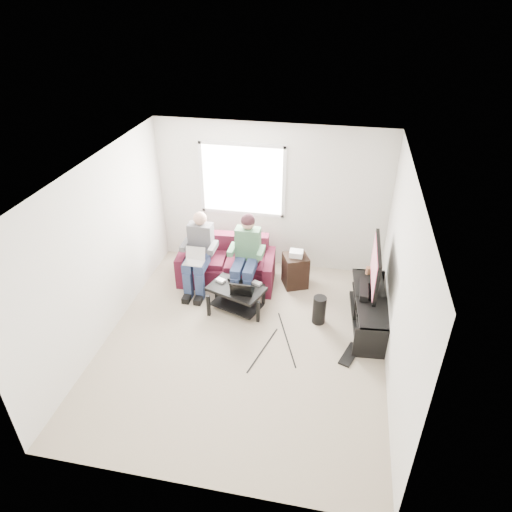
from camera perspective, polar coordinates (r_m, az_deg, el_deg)
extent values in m
plane|color=tan|center=(6.76, -1.53, -10.75)|extent=(4.50, 4.50, 0.00)
plane|color=white|center=(5.37, -1.92, 10.27)|extent=(4.50, 4.50, 0.00)
plane|color=silver|center=(7.91, 1.89, 7.25)|extent=(4.50, 0.00, 4.50)
plane|color=silver|center=(4.33, -8.56, -17.52)|extent=(4.50, 0.00, 4.50)
plane|color=silver|center=(6.65, -18.77, 0.44)|extent=(0.00, 4.50, 4.50)
plane|color=silver|center=(5.92, 17.59, -3.43)|extent=(0.00, 4.50, 4.50)
cube|color=white|center=(7.88, -1.72, 9.50)|extent=(1.40, 0.01, 1.20)
cube|color=silver|center=(7.87, -1.73, 9.47)|extent=(1.48, 0.04, 1.28)
cube|color=#471120|center=(7.92, -3.69, -1.93)|extent=(1.39, 0.82, 0.38)
cube|color=#471120|center=(7.97, -3.23, 1.60)|extent=(1.35, 0.31, 0.39)
cube|color=#471120|center=(8.08, -8.84, -0.86)|extent=(0.21, 0.83, 0.55)
cube|color=#471120|center=(7.74, 1.64, -2.01)|extent=(0.21, 0.83, 0.55)
cube|color=#471120|center=(7.86, -6.17, -0.27)|extent=(0.68, 0.65, 0.10)
cube|color=#471120|center=(7.71, -1.36, -0.78)|extent=(0.68, 0.65, 0.10)
cube|color=navy|center=(7.54, -8.21, -0.83)|extent=(0.16, 0.45, 0.14)
cube|color=navy|center=(7.48, -6.76, -0.99)|extent=(0.16, 0.45, 0.14)
cube|color=navy|center=(7.57, -8.47, -3.56)|extent=(0.13, 0.13, 0.48)
cube|color=navy|center=(7.51, -7.03, -3.74)|extent=(0.13, 0.13, 0.48)
cube|color=#55555A|center=(7.63, -6.90, 2.14)|extent=(0.40, 0.22, 0.55)
sphere|color=tan|center=(7.48, -7.03, 4.69)|extent=(0.22, 0.22, 0.22)
cube|color=navy|center=(7.34, -2.28, -1.49)|extent=(0.16, 0.45, 0.14)
cube|color=navy|center=(7.30, -0.76, -1.65)|extent=(0.16, 0.45, 0.14)
cube|color=navy|center=(7.37, -2.56, -4.29)|extent=(0.13, 0.13, 0.48)
cube|color=navy|center=(7.33, -1.04, -4.47)|extent=(0.13, 0.13, 0.48)
cube|color=#575A5A|center=(7.45, -1.01, 1.57)|extent=(0.40, 0.22, 0.55)
sphere|color=tan|center=(7.29, -1.00, 4.18)|extent=(0.22, 0.22, 0.22)
sphere|color=#31181E|center=(7.27, -1.01, 4.46)|extent=(0.23, 0.23, 0.23)
cube|color=black|center=(7.13, -2.49, -4.14)|extent=(0.97, 0.77, 0.05)
cube|color=black|center=(7.31, -2.44, -6.08)|extent=(0.87, 0.67, 0.02)
cube|color=black|center=(7.16, -5.95, -6.18)|extent=(0.05, 0.05, 0.37)
cube|color=black|center=(7.01, 0.26, -6.98)|extent=(0.05, 0.05, 0.37)
cube|color=black|center=(7.51, -4.97, -4.11)|extent=(0.05, 0.05, 0.37)
cube|color=black|center=(7.36, 0.94, -4.81)|extent=(0.05, 0.05, 0.37)
cube|color=silver|center=(7.26, -4.44, -3.05)|extent=(0.17, 0.14, 0.04)
cube|color=black|center=(7.26, -2.94, -2.95)|extent=(0.16, 0.14, 0.04)
cube|color=gray|center=(7.17, 0.12, -3.44)|extent=(0.16, 0.14, 0.04)
cube|color=black|center=(6.99, 14.23, -5.14)|extent=(0.58, 1.55, 0.04)
cube|color=black|center=(7.13, 13.99, -6.65)|extent=(0.53, 1.49, 0.03)
cube|color=black|center=(7.26, 13.76, -8.04)|extent=(0.58, 1.55, 0.06)
cube|color=black|center=(6.55, 14.08, -10.58)|extent=(0.46, 0.08, 0.51)
cube|color=black|center=(7.73, 13.91, -3.32)|extent=(0.46, 0.08, 0.51)
cube|color=black|center=(7.05, 14.26, -4.40)|extent=(0.12, 0.40, 0.04)
cube|color=black|center=(7.00, 14.34, -3.87)|extent=(0.06, 0.06, 0.12)
cube|color=black|center=(6.79, 14.76, -1.21)|extent=(0.05, 1.10, 0.65)
cube|color=#E43567|center=(6.79, 14.51, -1.19)|extent=(0.01, 1.01, 0.58)
cube|color=black|center=(7.02, 13.31, -4.11)|extent=(0.12, 0.50, 0.10)
cylinder|color=#9D6243|center=(7.46, 13.84, -1.77)|extent=(0.08, 0.08, 0.12)
cube|color=silver|center=(6.78, 14.08, -8.40)|extent=(0.30, 0.22, 0.06)
cube|color=gray|center=(7.33, 14.01, -4.89)|extent=(0.34, 0.26, 0.08)
cube|color=black|center=(7.06, 14.04, -6.58)|extent=(0.38, 0.30, 0.07)
cylinder|color=black|center=(7.04, 7.90, -6.69)|extent=(0.20, 0.20, 0.46)
cube|color=black|center=(6.69, 11.65, -11.96)|extent=(0.32, 0.52, 0.03)
cube|color=black|center=(7.78, 4.94, -1.82)|extent=(0.39, 0.39, 0.57)
cube|color=silver|center=(7.60, 5.05, 0.31)|extent=(0.22, 0.18, 0.10)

